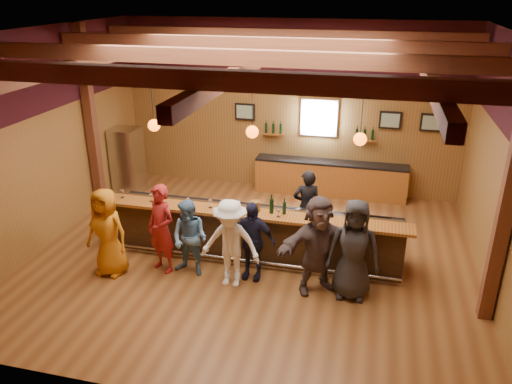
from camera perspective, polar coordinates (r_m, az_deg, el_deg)
room at (r=9.39m, az=-0.36°, el=9.99°), size 9.04×9.00×4.52m
bar_counter at (r=10.40m, az=-0.11°, el=-4.54°), size 6.30×1.07×1.11m
back_bar_cabinet at (r=13.47m, az=8.46°, el=1.55°), size 4.00×0.52×0.95m
window at (r=13.25m, az=7.21°, el=8.41°), size 0.95×0.09×0.95m
framed_pictures at (r=13.16m, az=11.00°, el=8.30°), size 5.35×0.05×0.45m
wine_shelves at (r=13.30m, az=7.09°, el=6.55°), size 3.00×0.18×0.30m
pendant_lights at (r=9.46m, az=-0.44°, el=6.93°), size 4.24×0.24×1.37m
stainless_fridge at (r=13.78m, az=-14.46°, el=3.42°), size 0.70×0.70×1.80m
customer_orange at (r=9.99m, az=-16.63°, el=-4.42°), size 0.92×0.66×1.77m
customer_redvest at (r=9.84m, az=-10.76°, el=-4.16°), size 0.77×0.66×1.80m
customer_denim at (r=9.68m, az=-7.58°, el=-5.27°), size 0.85×0.72×1.54m
customer_white at (r=9.23m, az=-2.93°, el=-5.91°), size 1.14×0.68×1.73m
customer_navy at (r=9.47m, az=-0.52°, el=-5.58°), size 0.95×0.44×1.58m
customer_brown at (r=9.10m, az=7.11°, el=-6.00°), size 1.75×1.43×1.87m
customer_dark at (r=9.02m, az=11.09°, el=-6.49°), size 0.93×0.61×1.89m
bartender at (r=10.84m, az=5.81°, el=-1.67°), size 0.69×0.56×1.66m
ice_bucket at (r=9.86m, az=-0.09°, el=-1.62°), size 0.20×0.20×0.21m
bottle_a at (r=9.77m, az=1.79°, el=-1.59°), size 0.08×0.08×0.39m
bottle_b at (r=9.74m, az=3.26°, el=-1.83°), size 0.07×0.07×0.33m
glass_a at (r=10.83m, az=-15.08°, el=0.04°), size 0.09×0.09×0.19m
glass_b at (r=10.51m, az=-11.94°, el=-0.43°), size 0.08×0.08×0.18m
glass_c at (r=10.23m, az=-7.77°, el=-0.89°), size 0.07×0.07×0.16m
glass_d at (r=10.04m, az=-5.26°, el=-1.08°), size 0.08×0.08×0.19m
glass_e at (r=10.01m, az=-3.89°, el=-1.07°), size 0.09×0.09×0.20m
glass_f at (r=9.62m, az=2.57°, el=-2.19°), size 0.08×0.08×0.17m
glass_g at (r=9.59m, az=6.40°, el=-2.45°), size 0.07×0.07×0.16m
glass_h at (r=9.48m, az=10.36°, el=-2.86°), size 0.09×0.09×0.19m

